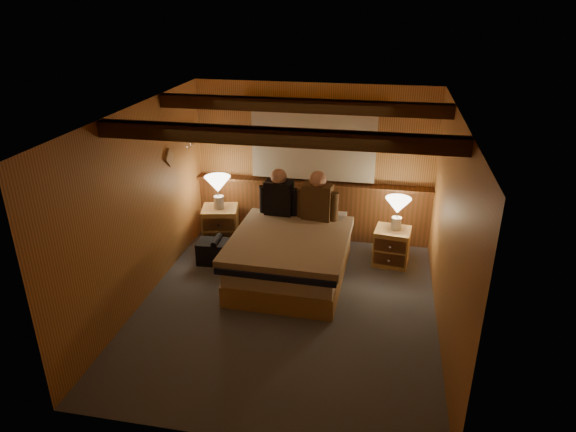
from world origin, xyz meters
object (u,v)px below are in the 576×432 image
(person_left, at_px, (279,195))
(duffel_bag, at_px, (217,252))
(lamp_left, at_px, (218,186))
(nightstand_right, at_px, (392,247))
(person_right, at_px, (318,199))
(lamp_right, at_px, (398,208))
(bed, at_px, (291,255))
(nightstand_left, at_px, (221,225))

(person_left, distance_m, duffel_bag, 1.19)
(duffel_bag, bearing_deg, lamp_left, 100.73)
(nightstand_right, distance_m, person_left, 1.76)
(nightstand_right, height_order, person_right, person_right)
(nightstand_right, xyz_separation_m, lamp_right, (0.04, 0.03, 0.59))
(nightstand_right, relative_size, duffel_bag, 0.94)
(nightstand_right, bearing_deg, person_left, -172.14)
(person_right, bearing_deg, bed, -107.44)
(nightstand_left, height_order, duffel_bag, nightstand_left)
(lamp_left, bearing_deg, person_left, -11.66)
(lamp_left, bearing_deg, duffel_bag, -76.28)
(lamp_left, bearing_deg, lamp_right, -3.10)
(nightstand_right, bearing_deg, lamp_left, -176.89)
(lamp_left, height_order, duffel_bag, lamp_left)
(lamp_right, height_order, person_right, person_right)
(bed, xyz_separation_m, lamp_right, (1.36, 0.70, 0.51))
(bed, bearing_deg, lamp_right, 28.74)
(nightstand_right, height_order, duffel_bag, nightstand_right)
(nightstand_left, xyz_separation_m, person_left, (0.96, -0.21, 0.64))
(nightstand_left, distance_m, person_left, 1.18)
(nightstand_left, xyz_separation_m, duffel_bag, (0.15, -0.63, -0.12))
(nightstand_left, xyz_separation_m, nightstand_right, (2.59, -0.18, -0.02))
(nightstand_right, bearing_deg, lamp_right, 48.88)
(duffel_bag, bearing_deg, nightstand_right, 7.45)
(nightstand_right, distance_m, person_right, 1.26)
(person_left, bearing_deg, lamp_right, 5.66)
(lamp_left, xyz_separation_m, person_right, (1.53, -0.26, 0.01))
(bed, height_order, nightstand_left, bed)
(lamp_right, height_order, duffel_bag, lamp_right)
(bed, relative_size, person_right, 2.70)
(nightstand_left, distance_m, duffel_bag, 0.66)
(lamp_right, xyz_separation_m, person_left, (-1.66, -0.06, 0.08))
(person_left, bearing_deg, duffel_bag, -148.87)
(lamp_right, distance_m, person_left, 1.66)
(lamp_right, relative_size, duffel_bag, 0.82)
(lamp_right, bearing_deg, nightstand_right, -138.09)
(nightstand_left, xyz_separation_m, lamp_right, (2.63, -0.15, 0.56))
(nightstand_left, bearing_deg, lamp_right, -15.21)
(person_left, distance_m, person_right, 0.56)
(nightstand_right, xyz_separation_m, person_left, (-1.63, -0.03, 0.67))
(lamp_right, xyz_separation_m, person_right, (-1.10, -0.12, 0.09))
(nightstand_right, relative_size, lamp_right, 1.15)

